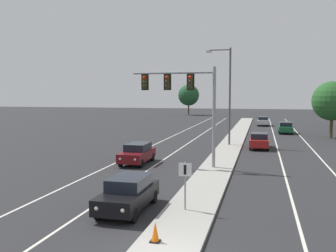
% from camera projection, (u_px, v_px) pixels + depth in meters
% --- Properties ---
extents(median_island, '(2.40, 110.00, 0.15)m').
position_uv_depth(median_island, '(220.00, 163.00, 29.51)').
color(median_island, '#9E9B93').
rests_on(median_island, ground).
extents(lane_stripe_oncoming_center, '(0.14, 100.00, 0.01)m').
position_uv_depth(lane_stripe_oncoming_center, '(180.00, 149.00, 37.42)').
color(lane_stripe_oncoming_center, silver).
rests_on(lane_stripe_oncoming_center, ground).
extents(lane_stripe_receding_center, '(0.14, 100.00, 0.01)m').
position_uv_depth(lane_stripe_receding_center, '(279.00, 152.00, 35.16)').
color(lane_stripe_receding_center, silver).
rests_on(lane_stripe_receding_center, ground).
extents(edge_stripe_left, '(0.14, 100.00, 0.01)m').
position_uv_depth(edge_stripe_left, '(148.00, 148.00, 38.22)').
color(edge_stripe_left, silver).
rests_on(edge_stripe_left, ground).
extents(edge_stripe_right, '(0.14, 100.00, 0.01)m').
position_uv_depth(edge_stripe_right, '(316.00, 154.00, 34.36)').
color(edge_stripe_right, silver).
rests_on(edge_stripe_right, ground).
extents(overhead_signal_mast, '(6.14, 0.44, 7.20)m').
position_uv_depth(overhead_signal_mast, '(186.00, 94.00, 27.36)').
color(overhead_signal_mast, gray).
rests_on(overhead_signal_mast, median_island).
extents(median_sign_post, '(0.60, 0.10, 2.20)m').
position_uv_depth(median_sign_post, '(185.00, 179.00, 17.16)').
color(median_sign_post, gray).
rests_on(median_sign_post, median_island).
extents(street_lamp_median, '(2.58, 0.28, 10.00)m').
position_uv_depth(street_lamp_median, '(228.00, 90.00, 39.05)').
color(street_lamp_median, '#4C4C51').
rests_on(street_lamp_median, median_island).
extents(car_oncoming_black, '(1.83, 4.47, 1.58)m').
position_uv_depth(car_oncoming_black, '(128.00, 193.00, 17.57)').
color(car_oncoming_black, black).
rests_on(car_oncoming_black, ground).
extents(car_oncoming_darkred, '(1.84, 4.48, 1.58)m').
position_uv_depth(car_oncoming_darkred, '(137.00, 153.00, 29.45)').
color(car_oncoming_darkred, '#5B0F14').
rests_on(car_oncoming_darkred, ground).
extents(car_receding_red, '(1.84, 4.48, 1.58)m').
position_uv_depth(car_receding_red, '(259.00, 140.00, 37.60)').
color(car_receding_red, maroon).
rests_on(car_receding_red, ground).
extents(car_receding_green, '(1.84, 4.48, 1.58)m').
position_uv_depth(car_receding_green, '(285.00, 127.00, 52.12)').
color(car_receding_green, '#195633').
rests_on(car_receding_green, ground).
extents(car_receding_silver, '(1.87, 4.49, 1.58)m').
position_uv_depth(car_receding_silver, '(263.00, 121.00, 64.67)').
color(car_receding_silver, '#B7B7BC').
rests_on(car_receding_silver, ground).
extents(traffic_cone_median_nose, '(0.36, 0.36, 0.74)m').
position_uv_depth(traffic_cone_median_nose, '(155.00, 232.00, 13.47)').
color(traffic_cone_median_nose, black).
rests_on(traffic_cone_median_nose, median_island).
extents(tree_far_left_c, '(5.43, 5.43, 7.86)m').
position_uv_depth(tree_far_left_c, '(189.00, 95.00, 97.51)').
color(tree_far_left_c, '#4C3823').
rests_on(tree_far_left_c, ground).
extents(tree_far_right_b, '(4.83, 4.83, 6.99)m').
position_uv_depth(tree_far_right_b, '(332.00, 101.00, 46.20)').
color(tree_far_right_b, '#4C3823').
rests_on(tree_far_right_b, ground).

